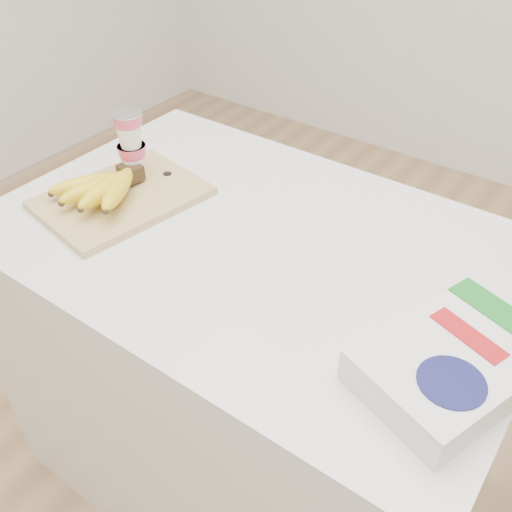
% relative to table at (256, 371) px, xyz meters
% --- Properties ---
extents(table, '(1.10, 0.73, 0.82)m').
position_rel_table_xyz_m(table, '(0.00, 0.00, 0.00)').
color(table, silver).
rests_on(table, ground).
extents(cutting_board, '(0.30, 0.38, 0.02)m').
position_rel_table_xyz_m(cutting_board, '(-0.32, -0.06, 0.42)').
color(cutting_board, tan).
rests_on(cutting_board, table).
extents(bananas, '(0.21, 0.21, 0.07)m').
position_rel_table_xyz_m(bananas, '(-0.33, -0.09, 0.46)').
color(bananas, '#382816').
rests_on(bananas, cutting_board).
extents(yogurt_stack, '(0.07, 0.07, 0.15)m').
position_rel_table_xyz_m(yogurt_stack, '(-0.35, 0.01, 0.51)').
color(yogurt_stack, white).
rests_on(yogurt_stack, cutting_board).
extents(cereal_box, '(0.28, 0.33, 0.06)m').
position_rel_table_xyz_m(cereal_box, '(0.45, -0.12, 0.44)').
color(cereal_box, white).
rests_on(cereal_box, table).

